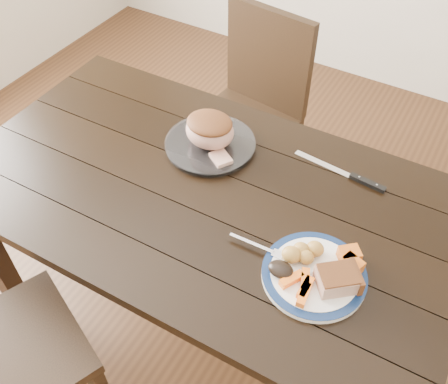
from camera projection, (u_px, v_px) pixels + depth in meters
The scene contains 15 objects.
ground at pixel (210, 311), 2.12m from camera, with size 4.00×4.00×0.00m, color #472B16.
dining_table at pixel (206, 209), 1.64m from camera, with size 1.62×0.93×0.75m.
chair_far at pixel (252, 104), 2.25m from camera, with size 0.47×0.48×0.93m.
dinner_plate at pixel (314, 275), 1.34m from camera, with size 0.28×0.28×0.02m, color white.
plate_rim at pixel (314, 273), 1.34m from camera, with size 0.28×0.28×0.02m, color #0E2047.
serving_platter at pixel (210, 145), 1.70m from camera, with size 0.30×0.30×0.02m, color white.
pork_slice at pixel (337, 279), 1.29m from camera, with size 0.10×0.08×0.05m, color tan.
roasted_potatoes at pixel (302, 252), 1.35m from camera, with size 0.10×0.10×0.05m.
carrot_batons at pixel (301, 286), 1.30m from camera, with size 0.09×0.11×0.02m.
pumpkin_wedges at pixel (350, 260), 1.34m from camera, with size 0.09×0.09×0.04m.
dark_mushroom at pixel (281, 269), 1.32m from camera, with size 0.07×0.05×0.03m, color black.
fork at pixel (263, 248), 1.39m from camera, with size 0.18×0.03×0.00m.
roast_joint at pixel (210, 131), 1.66m from camera, with size 0.17×0.14×0.11m, color tan.
cut_slice at pixel (221, 159), 1.63m from camera, with size 0.07×0.06×0.02m, color tan.
carving_knife at pixel (356, 178), 1.60m from camera, with size 0.32×0.05×0.01m.
Camera 1 is at (0.60, -0.90, 1.89)m, focal length 40.00 mm.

